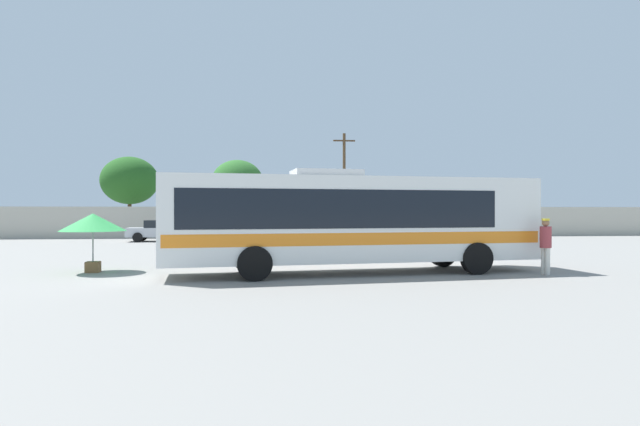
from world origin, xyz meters
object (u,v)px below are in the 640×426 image
object	(u,v)px
parked_car_second_maroon	(241,229)
roadside_tree_left	(130,181)
coach_bus_white_orange	(349,218)
parked_car_leftmost_silver	(161,230)
attendant_by_bus_door	(546,243)
utility_pole_near	(344,182)
roadside_tree_midleft	(237,182)
vendor_umbrella_near_gate_green	(93,223)

from	to	relation	value
parked_car_second_maroon	roadside_tree_left	xyz separation A→B (m)	(-9.85, 9.19, 3.93)
coach_bus_white_orange	parked_car_leftmost_silver	world-z (taller)	coach_bus_white_orange
attendant_by_bus_door	parked_car_leftmost_silver	size ratio (longest dim) A/B	0.42
utility_pole_near	roadside_tree_midleft	bearing A→B (deg)	172.28
attendant_by_bus_door	utility_pole_near	size ratio (longest dim) A/B	0.22
attendant_by_bus_door	parked_car_second_maroon	bearing A→B (deg)	116.64
parked_car_second_maroon	parked_car_leftmost_silver	bearing A→B (deg)	-169.82
parked_car_second_maroon	roadside_tree_midleft	distance (m)	7.24
attendant_by_bus_door	roadside_tree_midleft	bearing A→B (deg)	112.13
coach_bus_white_orange	roadside_tree_left	xyz separation A→B (m)	(-14.22, 29.35, 2.86)
parked_car_second_maroon	roadside_tree_left	size ratio (longest dim) A/B	0.64
parked_car_leftmost_silver	utility_pole_near	bearing A→B (deg)	23.81
parked_car_leftmost_silver	roadside_tree_left	size ratio (longest dim) A/B	0.65
parked_car_second_maroon	utility_pole_near	world-z (taller)	utility_pole_near
coach_bus_white_orange	utility_pole_near	xyz separation A→B (m)	(3.85, 25.17, 2.58)
attendant_by_bus_door	roadside_tree_midleft	xyz separation A→B (m)	(-11.15, 27.41, 3.43)
parked_car_second_maroon	utility_pole_near	bearing A→B (deg)	31.35
utility_pole_near	roadside_tree_midleft	size ratio (longest dim) A/B	1.34
coach_bus_white_orange	roadside_tree_left	bearing A→B (deg)	115.85
attendant_by_bus_door	utility_pole_near	bearing A→B (deg)	95.28
coach_bus_white_orange	attendant_by_bus_door	distance (m)	6.41
parked_car_second_maroon	roadside_tree_midleft	xyz separation A→B (m)	(-0.50, 6.19, 3.71)
utility_pole_near	vendor_umbrella_near_gate_green	bearing A→B (deg)	-117.33
parked_car_leftmost_silver	roadside_tree_midleft	world-z (taller)	roadside_tree_midleft
attendant_by_bus_door	vendor_umbrella_near_gate_green	world-z (taller)	vendor_umbrella_near_gate_green
attendant_by_bus_door	parked_car_leftmost_silver	world-z (taller)	attendant_by_bus_door
attendant_by_bus_door	parked_car_leftmost_silver	xyz separation A→B (m)	(-15.92, 20.27, -0.27)
attendant_by_bus_door	parked_car_second_maroon	distance (m)	23.74
coach_bus_white_orange	roadside_tree_midleft	xyz separation A→B (m)	(-4.87, 26.35, 2.64)
vendor_umbrella_near_gate_green	parked_car_leftmost_silver	size ratio (longest dim) A/B	0.49
coach_bus_white_orange	parked_car_second_maroon	bearing A→B (deg)	102.23
vendor_umbrella_near_gate_green	utility_pole_near	distance (m)	27.09
parked_car_second_maroon	utility_pole_near	size ratio (longest dim) A/B	0.51
parked_car_leftmost_silver	vendor_umbrella_near_gate_green	bearing A→B (deg)	-86.43
coach_bus_white_orange	roadside_tree_midleft	bearing A→B (deg)	100.48
attendant_by_bus_door	roadside_tree_left	xyz separation A→B (m)	(-20.50, 30.41, 3.64)
utility_pole_near	roadside_tree_left	bearing A→B (deg)	166.98
vendor_umbrella_near_gate_green	utility_pole_near	bearing A→B (deg)	62.67
utility_pole_near	parked_car_second_maroon	bearing A→B (deg)	-148.65
attendant_by_bus_door	roadside_tree_midleft	world-z (taller)	roadside_tree_midleft
coach_bus_white_orange	utility_pole_near	bearing A→B (deg)	81.30
coach_bus_white_orange	roadside_tree_midleft	distance (m)	26.93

